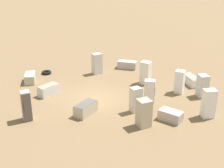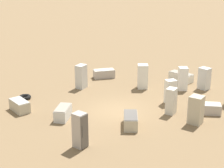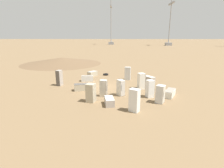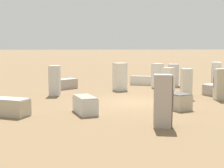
% 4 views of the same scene
% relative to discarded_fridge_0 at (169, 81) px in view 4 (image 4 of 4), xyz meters
% --- Properties ---
extents(ground_plane, '(1000.00, 1000.00, 0.00)m').
position_rel_discarded_fridge_0_xyz_m(ground_plane, '(-3.04, -2.36, -0.82)').
color(ground_plane, brown).
extents(discarded_fridge_0, '(0.90, 0.87, 1.65)m').
position_rel_discarded_fridge_0_xyz_m(discarded_fridge_0, '(0.00, 0.00, 0.00)').
color(discarded_fridge_0, silver).
rests_on(discarded_fridge_0, ground_plane).
extents(discarded_fridge_1, '(1.55, 1.01, 0.66)m').
position_rel_discarded_fridge_0_xyz_m(discarded_fridge_1, '(2.64, -1.04, -0.50)').
color(discarded_fridge_1, '#A89E93').
rests_on(discarded_fridge_1, ground_plane).
extents(discarded_fridge_2, '(1.22, 1.85, 0.75)m').
position_rel_discarded_fridge_0_xyz_m(discarded_fridge_2, '(-1.65, -4.36, -0.45)').
color(discarded_fridge_2, '#B2A88E').
rests_on(discarded_fridge_2, ground_plane).
extents(discarded_fridge_3, '(0.82, 0.76, 1.91)m').
position_rel_discarded_fridge_0_xyz_m(discarded_fridge_3, '(-3.56, -7.52, 0.13)').
color(discarded_fridge_3, '#A89E93').
rests_on(discarded_fridge_3, ground_plane).
extents(discarded_fridge_4, '(0.77, 0.88, 1.81)m').
position_rel_discarded_fridge_0_xyz_m(discarded_fridge_4, '(-6.90, 1.08, 0.08)').
color(discarded_fridge_4, silver).
rests_on(discarded_fridge_4, ground_plane).
extents(discarded_fridge_5, '(1.72, 1.52, 0.74)m').
position_rel_discarded_fridge_0_xyz_m(discarded_fridge_5, '(-9.07, -4.24, -0.46)').
color(discarded_fridge_5, '#B2A88E').
rests_on(discarded_fridge_5, ground_plane).
extents(discarded_fridge_6, '(0.91, 0.90, 1.84)m').
position_rel_discarded_fridge_0_xyz_m(discarded_fridge_6, '(-2.48, 2.42, 0.10)').
color(discarded_fridge_6, silver).
rests_on(discarded_fridge_6, ground_plane).
extents(discarded_fridge_7, '(0.92, 0.96, 1.89)m').
position_rel_discarded_fridge_0_xyz_m(discarded_fridge_7, '(3.97, 1.04, 0.12)').
color(discarded_fridge_7, white).
rests_on(discarded_fridge_7, ground_plane).
extents(discarded_fridge_8, '(0.82, 0.85, 1.75)m').
position_rel_discarded_fridge_0_xyz_m(discarded_fridge_8, '(0.45, 2.91, 0.05)').
color(discarded_fridge_8, white).
rests_on(discarded_fridge_8, ground_plane).
extents(discarded_fridge_9, '(0.94, 1.66, 0.76)m').
position_rel_discarded_fridge_0_xyz_m(discarded_fridge_9, '(-5.92, -4.48, -0.45)').
color(discarded_fridge_9, silver).
rests_on(discarded_fridge_9, ground_plane).
extents(discarded_fridge_10, '(0.98, 0.96, 1.65)m').
position_rel_discarded_fridge_0_xyz_m(discarded_fridge_10, '(1.98, 3.57, 0.00)').
color(discarded_fridge_10, silver).
rests_on(discarded_fridge_10, ground_plane).
extents(discarded_fridge_11, '(0.68, 0.79, 1.69)m').
position_rel_discarded_fridge_0_xyz_m(discarded_fridge_11, '(0.31, -1.74, 0.02)').
color(discarded_fridge_11, beige).
rests_on(discarded_fridge_11, ground_plane).
extents(discarded_fridge_12, '(0.96, 0.93, 1.73)m').
position_rel_discarded_fridge_0_xyz_m(discarded_fridge_12, '(1.93, -2.78, 0.04)').
color(discarded_fridge_12, '#B2A88E').
rests_on(discarded_fridge_12, ground_plane).
extents(discarded_fridge_13, '(1.84, 1.54, 0.70)m').
position_rel_discarded_fridge_0_xyz_m(discarded_fridge_13, '(-6.04, 3.94, -0.48)').
color(discarded_fridge_13, '#A89E93').
rests_on(discarded_fridge_13, ground_plane).
extents(discarded_fridge_14, '(2.06, 1.59, 0.67)m').
position_rel_discarded_fridge_0_xyz_m(discarded_fridge_14, '(0.09, 5.01, -0.49)').
color(discarded_fridge_14, silver).
rests_on(discarded_fridge_14, ground_plane).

